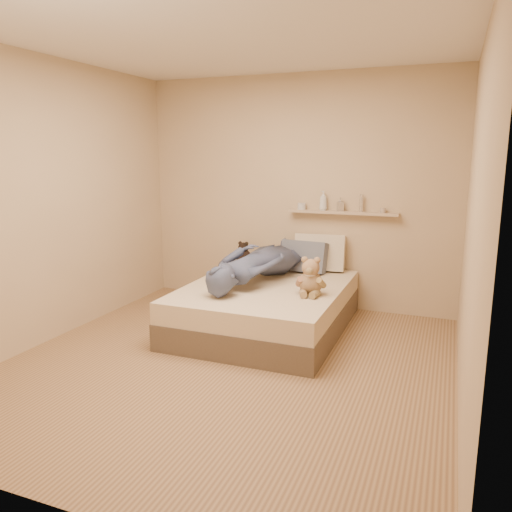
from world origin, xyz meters
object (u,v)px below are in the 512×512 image
at_px(pillow_cream, 320,253).
at_px(wall_shelf, 343,213).
at_px(game_console, 220,280).
at_px(dark_plush, 244,255).
at_px(pillow_grey, 304,257).
at_px(teddy_bear, 311,279).
at_px(person, 258,262).
at_px(bed, 266,307).

bearing_deg(pillow_cream, wall_shelf, 19.48).
bearing_deg(pillow_cream, game_console, -111.53).
xyz_separation_m(dark_plush, pillow_cream, (0.89, 0.07, 0.08)).
xyz_separation_m(game_console, dark_plush, (-0.33, 1.34, -0.05)).
bearing_deg(pillow_grey, game_console, -107.98).
height_order(dark_plush, pillow_grey, pillow_grey).
xyz_separation_m(teddy_bear, wall_shelf, (0.05, 1.08, 0.50)).
relative_size(pillow_cream, person, 0.34).
height_order(game_console, teddy_bear, teddy_bear).
distance_m(teddy_bear, person, 0.71).
bearing_deg(dark_plush, wall_shelf, 7.50).
bearing_deg(bed, pillow_cream, 68.52).
xyz_separation_m(pillow_cream, person, (-0.47, -0.69, -0.00)).
bearing_deg(pillow_cream, dark_plush, -175.65).
xyz_separation_m(pillow_cream, pillow_grey, (-0.14, -0.14, -0.03)).
xyz_separation_m(bed, game_console, (-0.23, -0.58, 0.39)).
xyz_separation_m(bed, dark_plush, (-0.57, 0.76, 0.35)).
bearing_deg(person, wall_shelf, -121.75).
bearing_deg(dark_plush, teddy_bear, -41.38).
relative_size(teddy_bear, person, 0.22).
xyz_separation_m(dark_plush, pillow_grey, (0.75, -0.07, 0.05)).
xyz_separation_m(game_console, pillow_cream, (0.56, 1.41, 0.03)).
bearing_deg(pillow_cream, bed, -111.48).
xyz_separation_m(game_console, wall_shelf, (0.78, 1.49, 0.48)).
bearing_deg(dark_plush, bed, -53.43).
xyz_separation_m(game_console, teddy_bear, (0.73, 0.41, -0.02)).
bearing_deg(person, bed, 145.55).
height_order(teddy_bear, person, person).
height_order(bed, teddy_bear, teddy_bear).
height_order(game_console, pillow_cream, pillow_cream).
xyz_separation_m(dark_plush, person, (0.43, -0.63, 0.07)).
height_order(pillow_cream, wall_shelf, wall_shelf).
relative_size(dark_plush, wall_shelf, 0.24).
relative_size(game_console, pillow_grey, 0.40).
distance_m(teddy_bear, pillow_cream, 1.02).
xyz_separation_m(game_console, pillow_grey, (0.41, 1.27, 0.00)).
bearing_deg(person, pillow_grey, -110.13).
height_order(pillow_cream, person, pillow_cream).
bearing_deg(wall_shelf, person, -131.69).
xyz_separation_m(person, wall_shelf, (0.69, 0.77, 0.45)).
height_order(bed, pillow_cream, pillow_cream).
relative_size(bed, dark_plush, 6.72).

